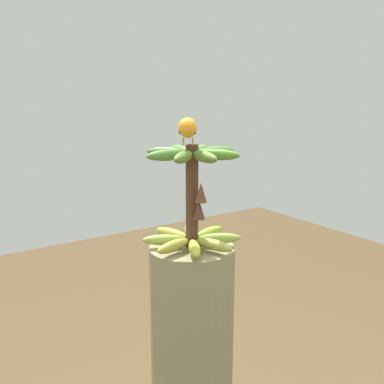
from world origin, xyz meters
name	(u,v)px	position (x,y,z in m)	size (l,w,h in m)	color
banana_bunch	(192,197)	(0.00, 0.00, 1.44)	(0.31, 0.31, 0.32)	#4C2D1E
perched_bird	(188,129)	(0.02, -0.03, 1.66)	(0.18, 0.13, 0.08)	#C68933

